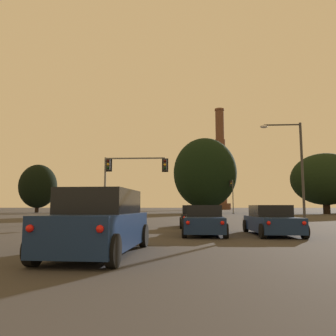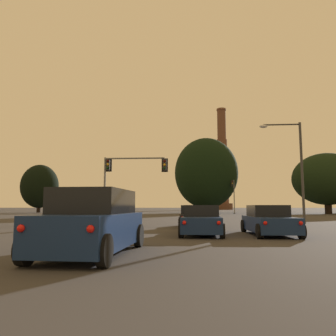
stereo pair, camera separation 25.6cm
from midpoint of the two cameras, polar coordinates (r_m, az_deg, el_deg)
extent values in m
cube|color=navy|center=(9.75, -12.16, -10.57)|extent=(2.13, 4.88, 0.95)
cube|color=black|center=(9.84, -11.82, -5.73)|extent=(1.90, 2.87, 0.70)
cylinder|color=black|center=(11.90, -13.57, -11.27)|extent=(0.25, 0.77, 0.76)
cylinder|color=black|center=(11.40, -4.46, -11.64)|extent=(0.25, 0.77, 0.76)
cylinder|color=black|center=(8.39, -22.79, -12.94)|extent=(0.25, 0.77, 0.76)
cylinder|color=black|center=(7.67, -10.06, -13.99)|extent=(0.25, 0.77, 0.76)
sphere|color=red|center=(7.84, -23.37, -9.63)|extent=(0.17, 0.17, 0.17)
sphere|color=red|center=(7.20, -12.35, -10.33)|extent=(0.17, 0.17, 0.17)
cube|color=navy|center=(16.31, 6.34, -9.61)|extent=(1.97, 4.66, 0.70)
cube|color=black|center=(16.52, 6.31, -7.40)|extent=(1.70, 2.26, 0.55)
cylinder|color=black|center=(18.24, 3.51, -9.97)|extent=(0.24, 0.65, 0.64)
cylinder|color=black|center=(18.24, 9.13, -9.90)|extent=(0.24, 0.65, 0.64)
cylinder|color=black|center=(14.45, 2.83, -10.84)|extent=(0.24, 0.65, 0.64)
cylinder|color=black|center=(14.46, 9.94, -10.75)|extent=(0.24, 0.65, 0.64)
sphere|color=red|center=(14.00, 3.39, -9.49)|extent=(0.17, 0.17, 0.17)
sphere|color=red|center=(14.01, 9.36, -9.42)|extent=(0.17, 0.17, 0.17)
cube|color=navy|center=(16.72, 17.59, -9.27)|extent=(1.87, 4.63, 0.70)
cube|color=black|center=(16.92, 17.32, -7.12)|extent=(1.65, 2.23, 0.55)
cylinder|color=black|center=(18.39, 13.42, -9.77)|extent=(0.23, 0.64, 0.64)
cylinder|color=black|center=(18.79, 18.78, -9.53)|extent=(0.23, 0.64, 0.64)
cylinder|color=black|center=(14.68, 16.11, -10.52)|extent=(0.23, 0.64, 0.64)
cylinder|color=black|center=(15.17, 22.71, -10.14)|extent=(0.23, 0.64, 0.64)
sphere|color=red|center=(14.29, 17.08, -9.16)|extent=(0.17, 0.17, 0.17)
sphere|color=red|center=(14.70, 22.60, -8.86)|extent=(0.17, 0.17, 0.17)
cube|color=black|center=(21.86, 4.68, -8.87)|extent=(1.84, 4.05, 0.72)
cube|color=black|center=(21.45, 4.71, -7.22)|extent=(1.62, 1.95, 0.55)
cylinder|color=black|center=(23.47, 2.44, -9.29)|extent=(0.24, 0.61, 0.60)
cylinder|color=black|center=(23.54, 6.58, -9.24)|extent=(0.24, 0.61, 0.60)
cylinder|color=black|center=(20.23, 2.48, -9.71)|extent=(0.24, 0.61, 0.60)
cylinder|color=black|center=(20.31, 7.29, -9.65)|extent=(0.24, 0.61, 0.60)
sphere|color=red|center=(19.82, 2.94, -8.66)|extent=(0.17, 0.17, 0.17)
sphere|color=red|center=(19.88, 6.91, -8.61)|extent=(0.17, 0.17, 0.17)
cylinder|color=slate|center=(63.81, 11.57, -4.91)|extent=(0.18, 0.18, 6.38)
cylinder|color=black|center=(63.80, 11.63, -7.73)|extent=(0.40, 0.40, 0.10)
cube|color=#282828|center=(63.90, 11.26, -2.66)|extent=(0.34, 0.34, 1.04)
cube|color=black|center=(64.07, 11.24, -2.67)|extent=(0.58, 0.03, 1.25)
sphere|color=#320504|center=(63.73, 11.27, -2.36)|extent=(0.22, 0.22, 0.22)
sphere|color=#F2AD14|center=(63.71, 11.28, -2.65)|extent=(0.22, 0.22, 0.22)
sphere|color=black|center=(63.69, 11.28, -2.94)|extent=(0.22, 0.22, 0.22)
cylinder|color=slate|center=(30.38, -10.75, -3.64)|extent=(0.18, 0.18, 5.83)
cylinder|color=black|center=(30.37, -10.86, -9.05)|extent=(0.40, 0.40, 0.10)
cube|color=#282828|center=(30.50, -10.13, 0.57)|extent=(0.34, 0.34, 1.04)
cube|color=black|center=(30.68, -10.05, 0.53)|extent=(0.58, 0.03, 1.25)
sphere|color=#320504|center=(30.36, -10.20, 1.22)|extent=(0.22, 0.22, 0.22)
sphere|color=#F2AD14|center=(30.32, -10.21, 0.62)|extent=(0.22, 0.22, 0.22)
sphere|color=black|center=(30.28, -10.23, 0.01)|extent=(0.22, 0.22, 0.22)
cylinder|color=slate|center=(30.08, -5.57, 1.70)|extent=(5.48, 0.14, 0.14)
sphere|color=slate|center=(30.65, -10.63, 1.62)|extent=(0.18, 0.18, 0.18)
cube|color=#282828|center=(29.67, -0.35, 0.53)|extent=(0.34, 0.34, 1.04)
cube|color=black|center=(29.84, -0.32, 0.49)|extent=(0.58, 0.03, 1.25)
sphere|color=#320504|center=(29.52, -0.38, 1.20)|extent=(0.22, 0.22, 0.22)
sphere|color=#F2AD14|center=(29.48, -0.38, 0.58)|extent=(0.22, 0.22, 0.22)
sphere|color=black|center=(29.44, -0.38, -0.04)|extent=(0.22, 0.22, 0.22)
cylinder|color=#38383A|center=(28.04, 22.56, -0.70)|extent=(0.20, 0.20, 8.08)
cylinder|color=#38383A|center=(28.25, 19.41, 7.14)|extent=(2.89, 0.12, 0.12)
sphere|color=#38383A|center=(28.67, 22.21, 7.06)|extent=(0.20, 0.20, 0.20)
ellipsoid|color=silver|center=(27.88, 16.54, 6.97)|extent=(0.64, 0.36, 0.26)
cylinder|color=#523427|center=(133.80, 9.63, -6.64)|extent=(7.73, 7.73, 2.50)
cylinder|color=brown|center=(134.02, 9.57, -3.32)|extent=(4.83, 4.83, 13.02)
cylinder|color=brown|center=(135.38, 9.46, 2.19)|extent=(4.15, 4.15, 13.02)
cylinder|color=brown|center=(137.97, 9.35, 7.54)|extent=(3.48, 3.48, 13.02)
cylinder|color=brown|center=(139.60, 9.31, 9.99)|extent=(3.89, 3.89, 0.70)
cylinder|color=black|center=(67.39, 6.86, -6.63)|extent=(1.29, 1.29, 2.75)
ellipsoid|color=black|center=(67.73, 6.78, -0.86)|extent=(12.93, 11.64, 14.47)
cylinder|color=black|center=(76.67, -21.52, -6.43)|extent=(0.81, 0.81, 2.18)
ellipsoid|color=black|center=(76.79, -21.37, -2.97)|extent=(8.11, 7.30, 9.45)
cylinder|color=black|center=(66.30, 26.23, -5.98)|extent=(1.22, 1.22, 2.78)
ellipsoid|color=black|center=(66.49, 26.01, -1.72)|extent=(12.24, 11.02, 9.49)
camera|label=1|loc=(0.13, -89.79, -0.03)|focal=35.00mm
camera|label=2|loc=(0.13, 90.21, 0.03)|focal=35.00mm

